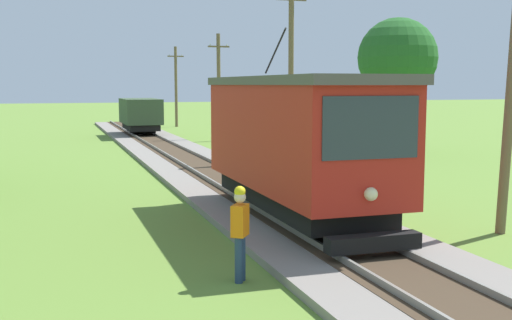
# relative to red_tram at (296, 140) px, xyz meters

# --- Properties ---
(red_tram) EXTENTS (2.60, 8.54, 4.79)m
(red_tram) POSITION_rel_red_tram_xyz_m (0.00, 0.00, 0.00)
(red_tram) COLOR red
(red_tram) RESTS_ON rail_right
(freight_car) EXTENTS (2.40, 5.20, 2.31)m
(freight_car) POSITION_rel_red_tram_xyz_m (-0.00, 29.40, -0.64)
(freight_car) COLOR #384C33
(freight_car) RESTS_ON rail_right
(utility_pole_near_tram) EXTENTS (1.40, 0.54, 6.85)m
(utility_pole_near_tram) POSITION_rel_red_tram_xyz_m (4.35, -2.71, 1.33)
(utility_pole_near_tram) COLOR brown
(utility_pole_near_tram) RESTS_ON ground
(utility_pole_mid) EXTENTS (1.40, 0.25, 8.36)m
(utility_pole_mid) POSITION_rel_red_tram_xyz_m (4.35, 11.68, 2.08)
(utility_pole_mid) COLOR brown
(utility_pole_mid) RESTS_ON ground
(utility_pole_far) EXTENTS (1.40, 0.41, 6.82)m
(utility_pole_far) POSITION_rel_red_tram_xyz_m (4.35, 24.44, 1.31)
(utility_pole_far) COLOR brown
(utility_pole_far) RESTS_ON ground
(utility_pole_distant) EXTENTS (1.40, 0.29, 6.81)m
(utility_pole_distant) POSITION_rel_red_tram_xyz_m (4.35, 38.88, 1.31)
(utility_pole_distant) COLOR brown
(utility_pole_distant) RESTS_ON ground
(track_worker) EXTENTS (0.41, 0.45, 1.78)m
(track_worker) POSITION_rel_red_tram_xyz_m (-2.78, -4.26, -1.21)
(track_worker) COLOR navy
(track_worker) RESTS_ON ground
(tree_right_far) EXTENTS (4.10, 4.10, 7.04)m
(tree_right_far) POSITION_rel_red_tram_xyz_m (11.16, 14.08, 2.78)
(tree_right_far) COLOR #4C3823
(tree_right_far) RESTS_ON ground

